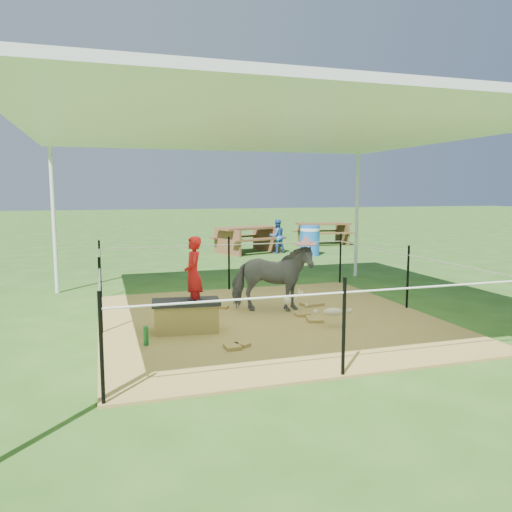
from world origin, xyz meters
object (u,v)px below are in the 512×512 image
object	(u,v)px
green_bottle	(146,336)
straw_bale	(186,317)
picnic_table_near	(247,240)
pony	(272,278)
picnic_table_far	(323,234)
distant_person	(277,236)
foal	(333,310)
trash_barrel	(310,240)
woman	(193,266)

from	to	relation	value
green_bottle	straw_bale	bearing A→B (deg)	39.29
picnic_table_near	pony	bearing A→B (deg)	-123.84
picnic_table_far	distant_person	distance (m)	2.96
pony	foal	world-z (taller)	pony
straw_bale	trash_barrel	size ratio (longest dim) A/B	0.94
pony	picnic_table_far	distance (m)	10.00
woman	green_bottle	distance (m)	1.07
pony	picnic_table_near	distance (m)	7.44
woman	foal	world-z (taller)	woman
straw_bale	foal	bearing A→B (deg)	-11.06
straw_bale	picnic_table_near	world-z (taller)	picnic_table_near
picnic_table_near	woman	bearing A→B (deg)	-131.29
green_bottle	pony	world-z (taller)	pony
trash_barrel	picnic_table_far	xyz separation A→B (m)	(1.62, 2.58, -0.05)
woman	picnic_table_near	size ratio (longest dim) A/B	0.52
distant_person	trash_barrel	bearing A→B (deg)	124.68
trash_barrel	straw_bale	bearing A→B (deg)	-124.55
pony	foal	xyz separation A→B (m)	(0.51, -1.03, -0.28)
pony	picnic_table_near	world-z (taller)	pony
green_bottle	trash_barrel	size ratio (longest dim) A/B	0.26
woman	green_bottle	world-z (taller)	woman
trash_barrel	picnic_table_far	bearing A→B (deg)	57.87
woman	foal	distance (m)	1.93
straw_bale	foal	world-z (taller)	foal
pony	woman	bearing A→B (deg)	135.21
foal	distant_person	size ratio (longest dim) A/B	0.81
foal	picnic_table_far	world-z (taller)	picnic_table_far
green_bottle	picnic_table_far	xyz separation A→B (m)	(6.85, 9.82, 0.23)
pony	trash_barrel	distance (m)	6.95
straw_bale	foal	distance (m)	1.93
straw_bale	woman	distance (m)	0.67
distant_person	foal	bearing A→B (deg)	67.19
green_bottle	picnic_table_near	distance (m)	9.13
woman	pony	bearing A→B (deg)	124.03
straw_bale	picnic_table_far	world-z (taller)	picnic_table_far
woman	distant_person	xyz separation A→B (m)	(3.86, 7.56, -0.37)
pony	picnic_table_far	xyz separation A→B (m)	(4.91, 8.71, -0.16)
woman	picnic_table_far	xyz separation A→B (m)	(6.20, 9.37, -0.50)
green_bottle	pony	xyz separation A→B (m)	(1.94, 1.11, 0.39)
foal	distant_person	world-z (taller)	distant_person
straw_bale	picnic_table_far	distance (m)	11.29
foal	distant_person	bearing A→B (deg)	84.53
woman	picnic_table_near	world-z (taller)	woman
straw_bale	green_bottle	size ratio (longest dim) A/B	3.60
pony	distant_person	size ratio (longest dim) A/B	1.20
woman	green_bottle	xyz separation A→B (m)	(-0.65, -0.45, -0.73)
woman	straw_bale	bearing A→B (deg)	-83.15
trash_barrel	woman	bearing A→B (deg)	-123.97
straw_bale	pony	xyz separation A→B (m)	(1.39, 0.66, 0.33)
green_bottle	trash_barrel	distance (m)	8.93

